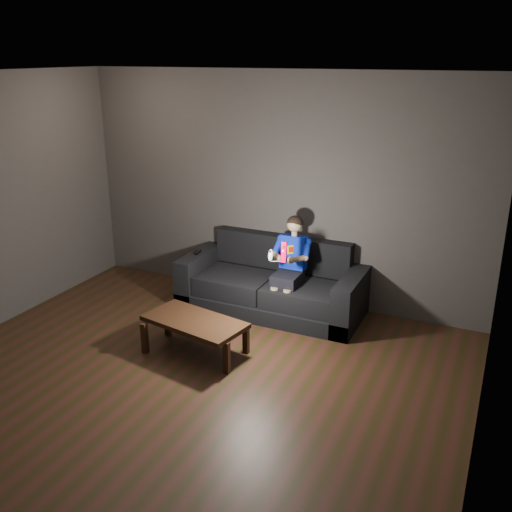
% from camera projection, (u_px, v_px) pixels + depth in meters
% --- Properties ---
extents(floor, '(5.00, 5.00, 0.00)m').
position_uv_depth(floor, '(167.00, 399.00, 5.00)').
color(floor, black).
rests_on(floor, ground).
extents(back_wall, '(5.00, 0.04, 2.70)m').
position_uv_depth(back_wall, '(278.00, 189.00, 6.68)').
color(back_wall, '#3B3734').
rests_on(back_wall, ground).
extents(right_wall, '(0.04, 5.00, 2.70)m').
position_uv_depth(right_wall, '(493.00, 310.00, 3.56)').
color(right_wall, '#3B3734').
rests_on(right_wall, ground).
extents(ceiling, '(5.00, 5.00, 0.02)m').
position_uv_depth(ceiling, '(147.00, 77.00, 4.09)').
color(ceiling, white).
rests_on(ceiling, back_wall).
extents(sofa, '(2.12, 0.91, 0.82)m').
position_uv_depth(sofa, '(273.00, 288.00, 6.67)').
color(sofa, black).
rests_on(sofa, floor).
extents(child, '(0.43, 0.53, 1.06)m').
position_uv_depth(child, '(291.00, 258.00, 6.39)').
color(child, black).
rests_on(child, sofa).
extents(wii_remote_red, '(0.07, 0.09, 0.22)m').
position_uv_depth(wii_remote_red, '(284.00, 252.00, 5.93)').
color(wii_remote_red, '#EB0030').
rests_on(wii_remote_red, child).
extents(nunchuk_white, '(0.06, 0.09, 0.14)m').
position_uv_depth(nunchuk_white, '(271.00, 255.00, 6.02)').
color(nunchuk_white, silver).
rests_on(nunchuk_white, child).
extents(wii_remote_black, '(0.05, 0.15, 0.03)m').
position_uv_depth(wii_remote_black, '(198.00, 252.00, 6.87)').
color(wii_remote_black, black).
rests_on(wii_remote_black, sofa).
extents(coffee_table, '(1.10, 0.69, 0.37)m').
position_uv_depth(coffee_table, '(195.00, 324.00, 5.66)').
color(coffee_table, black).
rests_on(coffee_table, floor).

